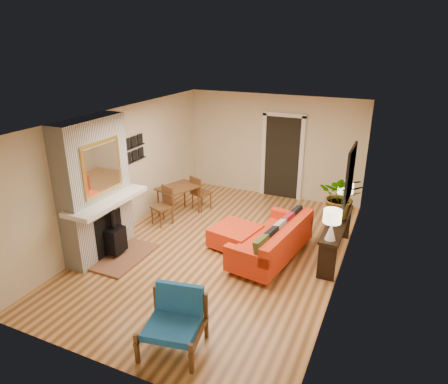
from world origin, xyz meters
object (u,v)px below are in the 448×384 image
Objects in this scene: ottoman at (235,236)px; console_table at (337,229)px; blue_chair at (175,317)px; lamp_far at (345,192)px; lamp_near at (332,221)px; dining_table at (180,193)px; houseplant at (341,196)px; sofa at (275,242)px.

console_table reaches higher than ottoman.
blue_chair reaches higher than ottoman.
lamp_near is at bearing -90.00° from lamp_far.
lamp_far is (0.00, 0.68, 0.49)m from console_table.
dining_table reaches higher than blue_chair.
lamp_far is 0.48m from houseplant.
ottoman is 2.15m from houseplant.
sofa is 2.75m from blue_chair.
lamp_near is at bearing -9.97° from ottoman.
dining_table is at bearing -176.17° from lamp_far.
blue_chair reaches higher than sofa.
dining_table is 2.96× the size of lamp_near.
ottoman is 2.82m from blue_chair.
console_table is at bearing -87.25° from houseplant.
sofa is at bearing -152.47° from console_table.
dining_table is at bearing 172.98° from console_table.
blue_chair is 1.67× the size of lamp_near.
houseplant is at bearing 90.60° from lamp_near.
dining_table is 3.63m from houseplant.
ottoman is 0.61× the size of dining_table.
houseplant reaches higher than ottoman.
console_table is at bearing -90.00° from lamp_far.
console_table is (1.01, 0.53, 0.23)m from sofa.
blue_chair is at bearing -101.23° from sofa.
lamp_near is (1.85, -0.33, 0.82)m from ottoman.
ottoman is 1.96m from dining_table.
console_table is (1.85, 0.42, 0.33)m from ottoman.
lamp_near is (0.00, -0.75, 0.49)m from console_table.
lamp_near and lamp_far have the same top height.
lamp_far reaches higher than ottoman.
dining_table is 1.85× the size of houseplant.
dining_table is (-2.04, 3.66, 0.12)m from blue_chair.
blue_chair is at bearing -111.59° from lamp_far.
dining_table reaches higher than console_table.
sofa is at bearing -7.09° from ottoman.
houseplant is (-0.01, 0.95, 0.09)m from lamp_near.
ottoman is 1.81× the size of lamp_near.
blue_chair is at bearing -83.67° from ottoman.
lamp_far is at bearing 68.41° from blue_chair.
houseplant is at bearing 36.30° from sofa.
console_table is (3.58, -0.44, 0.02)m from dining_table.
lamp_far is at bearing 50.13° from sofa.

